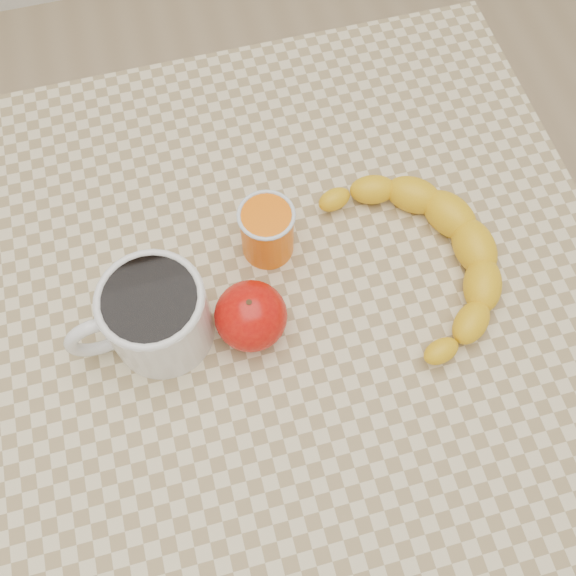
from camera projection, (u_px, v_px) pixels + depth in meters
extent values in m
plane|color=tan|center=(288.00, 433.00, 1.44)|extent=(3.00, 3.00, 0.00)
cube|color=beige|center=(288.00, 302.00, 0.78)|extent=(0.80, 0.80, 0.04)
cube|color=olive|center=(288.00, 318.00, 0.83)|extent=(0.74, 0.74, 0.06)
cylinder|color=olive|center=(558.00, 540.00, 1.02)|extent=(0.05, 0.05, 0.71)
cylinder|color=olive|center=(64.00, 263.00, 1.23)|extent=(0.05, 0.05, 0.71)
cylinder|color=olive|center=(410.00, 183.00, 1.30)|extent=(0.05, 0.05, 0.71)
cylinder|color=silver|center=(158.00, 316.00, 0.70)|extent=(0.13, 0.13, 0.09)
cylinder|color=black|center=(150.00, 300.00, 0.66)|extent=(0.10, 0.10, 0.01)
torus|color=silver|center=(149.00, 298.00, 0.66)|extent=(0.12, 0.12, 0.01)
torus|color=silver|center=(99.00, 337.00, 0.69)|extent=(0.07, 0.02, 0.07)
cylinder|color=orange|center=(267.00, 232.00, 0.76)|extent=(0.06, 0.06, 0.08)
torus|color=silver|center=(266.00, 215.00, 0.72)|extent=(0.07, 0.07, 0.00)
ellipsoid|color=#A20505|center=(251.00, 316.00, 0.71)|extent=(0.11, 0.11, 0.08)
cylinder|color=#382311|center=(249.00, 304.00, 0.68)|extent=(0.01, 0.01, 0.01)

